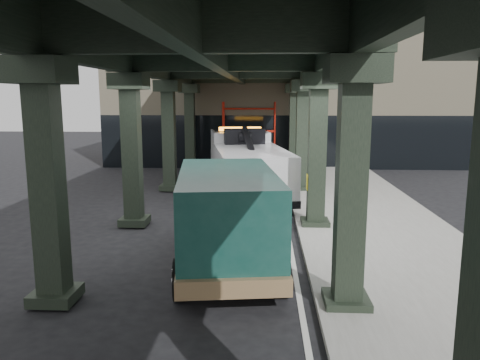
% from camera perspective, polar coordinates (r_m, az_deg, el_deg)
% --- Properties ---
extents(ground, '(90.00, 90.00, 0.00)m').
position_cam_1_polar(ground, '(13.67, -1.02, -8.06)').
color(ground, black).
rests_on(ground, ground).
extents(sidewalk, '(5.00, 40.00, 0.15)m').
position_cam_1_polar(sidewalk, '(15.94, 15.95, -5.53)').
color(sidewalk, gray).
rests_on(sidewalk, ground).
extents(lane_stripe, '(0.12, 38.00, 0.01)m').
position_cam_1_polar(lane_stripe, '(15.57, 5.79, -5.82)').
color(lane_stripe, silver).
rests_on(lane_stripe, ground).
extents(viaduct, '(7.40, 32.00, 6.40)m').
position_cam_1_polar(viaduct, '(15.07, -2.10, 14.65)').
color(viaduct, black).
rests_on(viaduct, ground).
extents(building, '(22.00, 10.00, 8.00)m').
position_cam_1_polar(building, '(32.98, 4.97, 9.56)').
color(building, '#C6B793').
rests_on(building, ground).
extents(scaffolding, '(3.08, 0.88, 4.00)m').
position_cam_1_polar(scaffolding, '(27.70, 1.11, 5.60)').
color(scaffolding, red).
rests_on(scaffolding, ground).
extents(tow_truck, '(3.97, 9.51, 3.03)m').
position_cam_1_polar(tow_truck, '(20.22, 0.66, 2.16)').
color(tow_truck, black).
rests_on(tow_truck, ground).
extents(towed_van, '(3.13, 6.39, 2.49)m').
position_cam_1_polar(towed_van, '(11.76, -1.67, -4.27)').
color(towed_van, '#103B34').
rests_on(towed_van, ground).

